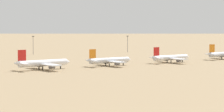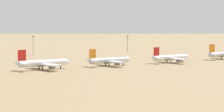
{
  "view_description": "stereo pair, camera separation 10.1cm",
  "coord_description": "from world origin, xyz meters",
  "px_view_note": "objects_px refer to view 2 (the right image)",
  "views": [
    {
      "loc": [
        -181.42,
        -273.43,
        29.44
      ],
      "look_at": [
        1.41,
        4.27,
        6.0
      ],
      "focal_mm": 87.7,
      "sensor_mm": 36.0,
      "label": 1
    },
    {
      "loc": [
        -181.34,
        -273.48,
        29.44
      ],
      "look_at": [
        1.41,
        4.27,
        6.0
      ],
      "focal_mm": 87.7,
      "sensor_mm": 36.0,
      "label": 2
    }
  ],
  "objects_px": {
    "parked_jet_red_1": "(42,63)",
    "light_pole_mid": "(33,44)",
    "parked_jet_red_3": "(170,58)",
    "parked_jet_orange_2": "(109,60)",
    "light_pole_west": "(128,43)"
  },
  "relations": [
    {
      "from": "light_pole_mid",
      "to": "parked_jet_orange_2",
      "type": "bearing_deg",
      "value": -92.7
    },
    {
      "from": "parked_jet_red_3",
      "to": "light_pole_mid",
      "type": "distance_m",
      "value": 127.54
    },
    {
      "from": "parked_jet_red_1",
      "to": "light_pole_west",
      "type": "xyz_separation_m",
      "value": [
        128.74,
        100.39,
        4.36
      ]
    },
    {
      "from": "parked_jet_orange_2",
      "to": "light_pole_west",
      "type": "xyz_separation_m",
      "value": [
        84.62,
        101.03,
        4.72
      ]
    },
    {
      "from": "parked_jet_red_1",
      "to": "light_pole_mid",
      "type": "distance_m",
      "value": 128.14
    },
    {
      "from": "light_pole_west",
      "to": "light_pole_mid",
      "type": "xyz_separation_m",
      "value": [
        -79.03,
        17.62,
        0.4
      ]
    },
    {
      "from": "light_pole_mid",
      "to": "parked_jet_red_1",
      "type": "bearing_deg",
      "value": -112.84
    },
    {
      "from": "parked_jet_red_1",
      "to": "light_pole_mid",
      "type": "xyz_separation_m",
      "value": [
        49.71,
        118.01,
        4.76
      ]
    },
    {
      "from": "parked_jet_red_3",
      "to": "light_pole_west",
      "type": "bearing_deg",
      "value": 69.34
    },
    {
      "from": "parked_jet_red_1",
      "to": "light_pole_west",
      "type": "height_order",
      "value": "light_pole_west"
    },
    {
      "from": "parked_jet_red_3",
      "to": "light_pole_mid",
      "type": "xyz_separation_m",
      "value": [
        -40.59,
        120.8,
        5.14
      ]
    },
    {
      "from": "parked_jet_orange_2",
      "to": "light_pole_west",
      "type": "distance_m",
      "value": 131.87
    },
    {
      "from": "parked_jet_red_3",
      "to": "light_pole_west",
      "type": "xyz_separation_m",
      "value": [
        38.44,
        103.19,
        4.75
      ]
    },
    {
      "from": "parked_jet_orange_2",
      "to": "light_pole_west",
      "type": "height_order",
      "value": "light_pole_west"
    },
    {
      "from": "parked_jet_red_1",
      "to": "parked_jet_red_3",
      "type": "height_order",
      "value": "parked_jet_red_1"
    }
  ]
}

